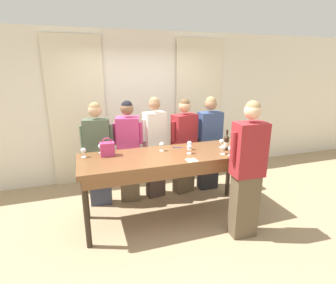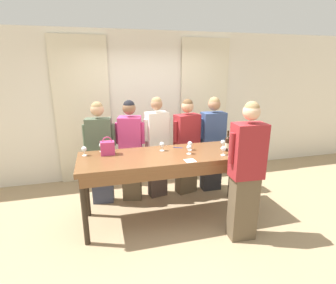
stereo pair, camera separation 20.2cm
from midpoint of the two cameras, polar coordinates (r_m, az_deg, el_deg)
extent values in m
plane|color=tan|center=(4.08, 1.78, -15.88)|extent=(18.00, 18.00, 0.00)
cube|color=silver|center=(5.21, -3.64, 7.77)|extent=(12.00, 0.06, 2.80)
cube|color=beige|center=(5.06, -16.89, 6.21)|extent=(0.99, 0.03, 2.69)
cube|color=beige|center=(5.52, 8.85, 7.49)|extent=(0.99, 0.03, 2.69)
cube|color=brown|center=(3.66, 1.91, -3.13)|extent=(2.48, 0.83, 0.07)
cube|color=brown|center=(3.34, 3.89, -6.85)|extent=(2.38, 0.03, 0.12)
cylinder|color=#2D2319|center=(3.42, -16.07, -14.38)|extent=(0.07, 0.07, 0.92)
cylinder|color=#2D2319|center=(4.05, 19.57, -9.70)|extent=(0.07, 0.07, 0.92)
cylinder|color=#2D2319|center=(4.03, -15.96, -9.50)|extent=(0.07, 0.07, 0.92)
cylinder|color=#2D2319|center=(4.57, 14.82, -6.24)|extent=(0.07, 0.07, 0.92)
cylinder|color=black|center=(3.87, 14.29, -0.57)|extent=(0.07, 0.07, 0.19)
cone|color=black|center=(3.84, 14.40, 1.04)|extent=(0.07, 0.07, 0.04)
cylinder|color=black|center=(3.83, 14.46, 1.85)|extent=(0.03, 0.03, 0.07)
cylinder|color=beige|center=(3.87, 14.28, -0.70)|extent=(0.07, 0.07, 0.07)
cube|color=#C63870|center=(3.67, -11.49, -1.33)|extent=(0.19, 0.12, 0.19)
torus|color=#C63870|center=(3.64, -11.58, 0.17)|extent=(0.13, 0.01, 0.13)
cylinder|color=white|center=(3.82, 17.54, -2.48)|extent=(0.07, 0.07, 0.00)
cylinder|color=white|center=(3.81, 17.58, -2.00)|extent=(0.01, 0.01, 0.06)
sphere|color=white|center=(3.80, 17.66, -1.13)|extent=(0.07, 0.07, 0.07)
sphere|color=maroon|center=(3.80, 17.65, -1.26)|extent=(0.05, 0.05, 0.05)
cylinder|color=white|center=(3.67, 6.16, -2.56)|extent=(0.07, 0.07, 0.00)
cylinder|color=white|center=(3.66, 6.17, -2.07)|extent=(0.01, 0.01, 0.06)
sphere|color=white|center=(3.64, 6.20, -1.16)|extent=(0.07, 0.07, 0.07)
cylinder|color=white|center=(3.84, 6.28, -1.73)|extent=(0.07, 0.07, 0.00)
cylinder|color=white|center=(3.83, 6.30, -1.25)|extent=(0.01, 0.01, 0.06)
sphere|color=white|center=(3.81, 6.33, -0.38)|extent=(0.07, 0.07, 0.07)
sphere|color=maroon|center=(3.81, 6.32, -0.51)|extent=(0.05, 0.05, 0.05)
cylinder|color=white|center=(3.84, -12.73, -2.02)|extent=(0.07, 0.07, 0.00)
cylinder|color=white|center=(3.83, -12.76, -1.55)|extent=(0.01, 0.01, 0.06)
sphere|color=white|center=(3.81, -12.82, -0.68)|extent=(0.07, 0.07, 0.07)
cylinder|color=white|center=(3.77, 18.61, -2.86)|extent=(0.07, 0.07, 0.00)
cylinder|color=white|center=(3.76, 18.66, -2.38)|extent=(0.01, 0.01, 0.06)
sphere|color=white|center=(3.74, 18.74, -1.50)|extent=(0.07, 0.07, 0.07)
cylinder|color=white|center=(3.70, 13.44, -2.77)|extent=(0.07, 0.07, 0.00)
cylinder|color=white|center=(3.69, 13.47, -2.28)|extent=(0.01, 0.01, 0.06)
sphere|color=white|center=(3.67, 13.53, -1.38)|extent=(0.07, 0.07, 0.07)
cylinder|color=white|center=(3.78, 0.23, -1.88)|extent=(0.07, 0.07, 0.00)
cylinder|color=white|center=(3.77, 0.23, -1.40)|extent=(0.01, 0.01, 0.06)
sphere|color=white|center=(3.76, 0.23, -0.52)|extent=(0.07, 0.07, 0.07)
sphere|color=maroon|center=(3.76, 0.23, -0.65)|extent=(0.05, 0.05, 0.05)
cylinder|color=white|center=(3.99, 13.23, -1.35)|extent=(0.07, 0.07, 0.00)
cylinder|color=white|center=(3.98, 13.26, -0.90)|extent=(0.01, 0.01, 0.06)
sphere|color=white|center=(3.97, 13.31, -0.06)|extent=(0.07, 0.07, 0.07)
sphere|color=maroon|center=(3.97, 13.31, -0.18)|extent=(0.05, 0.05, 0.05)
cylinder|color=white|center=(3.73, -16.23, -2.83)|extent=(0.07, 0.07, 0.00)
cylinder|color=white|center=(3.72, -16.27, -2.35)|extent=(0.01, 0.01, 0.06)
sphere|color=white|center=(3.70, -16.35, -1.46)|extent=(0.07, 0.07, 0.07)
sphere|color=maroon|center=(3.70, -16.34, -1.59)|extent=(0.05, 0.05, 0.05)
cylinder|color=white|center=(3.67, 14.95, -3.07)|extent=(0.07, 0.07, 0.00)
cylinder|color=white|center=(3.65, 14.99, -2.58)|extent=(0.01, 0.01, 0.06)
sphere|color=white|center=(3.64, 15.06, -1.68)|extent=(0.07, 0.07, 0.07)
sphere|color=maroon|center=(3.64, 15.05, -1.81)|extent=(0.05, 0.05, 0.05)
cube|color=white|center=(3.41, 6.53, -4.08)|extent=(0.14, 0.14, 0.00)
cylinder|color=#193399|center=(3.92, 3.62, -1.22)|extent=(0.13, 0.07, 0.01)
cube|color=#383D51|center=(4.40, -12.80, -8.01)|extent=(0.35, 0.22, 0.78)
cube|color=#4C5B47|center=(4.16, -13.40, 0.83)|extent=(0.41, 0.26, 0.62)
sphere|color=tan|center=(4.07, -13.81, 6.85)|extent=(0.20, 0.20, 0.20)
sphere|color=#93754C|center=(4.06, -13.84, 7.33)|extent=(0.18, 0.18, 0.18)
cylinder|color=#4C5B47|center=(4.13, -10.50, 1.55)|extent=(0.08, 0.08, 0.34)
cylinder|color=#4C5B47|center=(4.18, -16.34, 1.35)|extent=(0.08, 0.08, 0.34)
cube|color=brown|center=(4.43, -6.57, -7.50)|extent=(0.34, 0.29, 0.78)
cube|color=#C63D7A|center=(4.20, -6.87, 1.30)|extent=(0.40, 0.34, 0.62)
sphere|color=brown|center=(4.10, -7.08, 7.31)|extent=(0.20, 0.20, 0.20)
sphere|color=black|center=(4.10, -7.10, 7.81)|extent=(0.18, 0.18, 0.18)
cylinder|color=#C63D7A|center=(4.17, -4.20, 1.94)|extent=(0.08, 0.08, 0.34)
cylinder|color=#C63D7A|center=(4.21, -9.57, 1.89)|extent=(0.08, 0.08, 0.34)
cube|color=#473833|center=(4.50, -1.03, -6.79)|extent=(0.32, 0.23, 0.81)
cube|color=silver|center=(4.26, -1.08, 2.25)|extent=(0.38, 0.28, 0.64)
sphere|color=#9E7051|center=(4.18, -1.11, 8.25)|extent=(0.19, 0.19, 0.19)
sphere|color=#93754C|center=(4.17, -1.11, 8.70)|extent=(0.17, 0.17, 0.17)
cylinder|color=silver|center=(4.34, 1.25, 3.15)|extent=(0.08, 0.08, 0.35)
cylinder|color=silver|center=(4.18, -3.50, 2.61)|extent=(0.08, 0.08, 0.35)
cube|color=brown|center=(4.64, 5.21, -6.33)|extent=(0.38, 0.27, 0.78)
cube|color=maroon|center=(4.42, 5.45, 2.04)|extent=(0.45, 0.32, 0.62)
sphere|color=tan|center=(4.34, 5.60, 7.71)|extent=(0.20, 0.20, 0.20)
sphere|color=brown|center=(4.33, 5.62, 8.17)|extent=(0.18, 0.18, 0.18)
cylinder|color=maroon|center=(4.54, 7.80, 2.93)|extent=(0.08, 0.08, 0.34)
cylinder|color=maroon|center=(4.29, 3.00, 2.29)|extent=(0.08, 0.08, 0.34)
cube|color=#28282D|center=(4.82, 10.55, -5.65)|extent=(0.34, 0.21, 0.79)
cube|color=#334775|center=(4.60, 11.00, 2.51)|extent=(0.40, 0.24, 0.62)
sphere|color=#9E7051|center=(4.52, 11.30, 8.04)|extent=(0.21, 0.21, 0.21)
sphere|color=#93754C|center=(4.51, 11.33, 8.49)|extent=(0.18, 0.18, 0.18)
cylinder|color=#334775|center=(4.69, 13.44, 3.21)|extent=(0.07, 0.07, 0.34)
cylinder|color=#334775|center=(4.50, 8.52, 2.94)|extent=(0.07, 0.07, 0.34)
cube|color=brown|center=(3.61, 17.58, -13.49)|extent=(0.34, 0.23, 0.85)
cube|color=maroon|center=(3.30, 18.71, -1.89)|extent=(0.40, 0.27, 0.67)
sphere|color=#DBAD89|center=(3.20, 19.48, 6.21)|extent=(0.20, 0.20, 0.20)
sphere|color=#93754C|center=(3.19, 19.54, 6.83)|extent=(0.18, 0.18, 0.18)
cylinder|color=maroon|center=(3.19, 15.47, -1.30)|extent=(0.07, 0.07, 0.37)
cylinder|color=maroon|center=(3.40, 21.90, -0.81)|extent=(0.07, 0.07, 0.37)
cylinder|color=#935B3D|center=(5.76, 13.45, -5.32)|extent=(0.27, 0.27, 0.18)
ellipsoid|color=#38753D|center=(5.66, 13.66, -2.48)|extent=(0.33, 0.33, 0.47)
camera|label=1|loc=(0.10, -88.43, 0.46)|focal=28.00mm
camera|label=2|loc=(0.10, 91.57, -0.46)|focal=28.00mm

